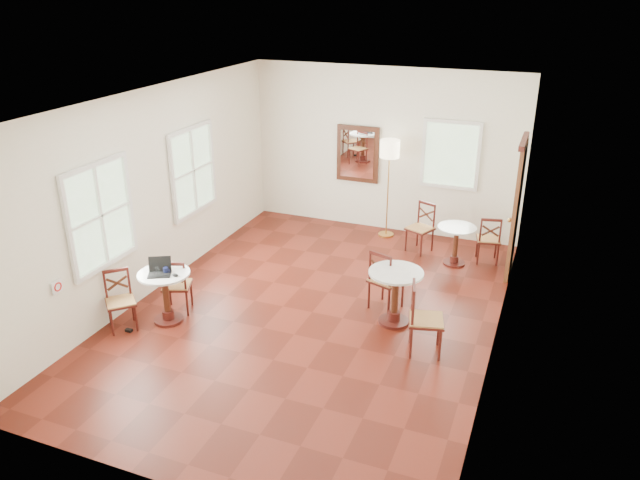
{
  "coord_description": "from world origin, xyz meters",
  "views": [
    {
      "loc": [
        2.91,
        -7.07,
        4.37
      ],
      "look_at": [
        0.0,
        0.3,
        1.0
      ],
      "focal_mm": 34.46,
      "sensor_mm": 36.0,
      "label": 1
    }
  ],
  "objects_px": {
    "chair_back_b": "(421,228)",
    "floor_lamp": "(389,155)",
    "chair_near_a": "(177,285)",
    "chair_near_b": "(120,301)",
    "mouse": "(175,275)",
    "cafe_table_near": "(166,291)",
    "cafe_table_mid": "(395,291)",
    "chair_back_a": "(489,239)",
    "power_adapter": "(129,330)",
    "laptop": "(160,270)",
    "water_glass": "(157,271)",
    "chair_mid_a": "(385,280)",
    "chair_mid_b": "(424,319)",
    "navy_mug": "(166,270)",
    "cafe_table_back": "(456,241)"
  },
  "relations": [
    {
      "from": "chair_back_a",
      "to": "power_adapter",
      "type": "bearing_deg",
      "value": 32.1
    },
    {
      "from": "laptop",
      "to": "chair_mid_a",
      "type": "bearing_deg",
      "value": 1.29
    },
    {
      "from": "cafe_table_near",
      "to": "floor_lamp",
      "type": "bearing_deg",
      "value": 64.55
    },
    {
      "from": "chair_back_b",
      "to": "navy_mug",
      "type": "xyz_separation_m",
      "value": [
        -2.65,
        -3.65,
        0.36
      ]
    },
    {
      "from": "cafe_table_near",
      "to": "cafe_table_back",
      "type": "relative_size",
      "value": 1.12
    },
    {
      "from": "chair_mid_b",
      "to": "chair_back_a",
      "type": "height_order",
      "value": "chair_mid_b"
    },
    {
      "from": "chair_back_a",
      "to": "power_adapter",
      "type": "height_order",
      "value": "chair_back_a"
    },
    {
      "from": "mouse",
      "to": "power_adapter",
      "type": "bearing_deg",
      "value": -167.45
    },
    {
      "from": "chair_mid_b",
      "to": "chair_near_a",
      "type": "bearing_deg",
      "value": 80.22
    },
    {
      "from": "chair_near_b",
      "to": "laptop",
      "type": "bearing_deg",
      "value": -8.96
    },
    {
      "from": "cafe_table_mid",
      "to": "laptop",
      "type": "height_order",
      "value": "laptop"
    },
    {
      "from": "chair_back_b",
      "to": "water_glass",
      "type": "relative_size",
      "value": 8.34
    },
    {
      "from": "mouse",
      "to": "cafe_table_near",
      "type": "bearing_deg",
      "value": 147.12
    },
    {
      "from": "cafe_table_back",
      "to": "mouse",
      "type": "distance_m",
      "value": 4.61
    },
    {
      "from": "cafe_table_near",
      "to": "water_glass",
      "type": "xyz_separation_m",
      "value": [
        -0.06,
        -0.06,
        0.33
      ]
    },
    {
      "from": "floor_lamp",
      "to": "laptop",
      "type": "relative_size",
      "value": 4.74
    },
    {
      "from": "chair_back_a",
      "to": "water_glass",
      "type": "relative_size",
      "value": 7.97
    },
    {
      "from": "chair_back_b",
      "to": "laptop",
      "type": "bearing_deg",
      "value": -102.85
    },
    {
      "from": "mouse",
      "to": "chair_near_b",
      "type": "bearing_deg",
      "value": -178.47
    },
    {
      "from": "mouse",
      "to": "navy_mug",
      "type": "distance_m",
      "value": 0.17
    },
    {
      "from": "floor_lamp",
      "to": "power_adapter",
      "type": "xyz_separation_m",
      "value": [
        -2.29,
        -4.54,
        -1.5
      ]
    },
    {
      "from": "laptop",
      "to": "power_adapter",
      "type": "height_order",
      "value": "laptop"
    },
    {
      "from": "cafe_table_mid",
      "to": "chair_back_a",
      "type": "distance_m",
      "value": 2.66
    },
    {
      "from": "cafe_table_back",
      "to": "power_adapter",
      "type": "bearing_deg",
      "value": -134.45
    },
    {
      "from": "chair_mid_a",
      "to": "mouse",
      "type": "relative_size",
      "value": 9.74
    },
    {
      "from": "chair_mid_b",
      "to": "mouse",
      "type": "height_order",
      "value": "chair_mid_b"
    },
    {
      "from": "power_adapter",
      "to": "chair_near_a",
      "type": "bearing_deg",
      "value": 66.68
    },
    {
      "from": "water_glass",
      "to": "chair_near_b",
      "type": "bearing_deg",
      "value": -144.48
    },
    {
      "from": "cafe_table_near",
      "to": "chair_back_b",
      "type": "height_order",
      "value": "chair_back_b"
    },
    {
      "from": "chair_mid_b",
      "to": "water_glass",
      "type": "height_order",
      "value": "chair_mid_b"
    },
    {
      "from": "chair_back_b",
      "to": "laptop",
      "type": "relative_size",
      "value": 2.27
    },
    {
      "from": "cafe_table_back",
      "to": "cafe_table_near",
      "type": "bearing_deg",
      "value": -135.26
    },
    {
      "from": "chair_near_b",
      "to": "mouse",
      "type": "xyz_separation_m",
      "value": [
        0.68,
        0.33,
        0.35
      ]
    },
    {
      "from": "chair_mid_b",
      "to": "chair_near_b",
      "type": "bearing_deg",
      "value": 89.04
    },
    {
      "from": "power_adapter",
      "to": "chair_near_b",
      "type": "bearing_deg",
      "value": 151.06
    },
    {
      "from": "chair_mid_b",
      "to": "navy_mug",
      "type": "relative_size",
      "value": 8.95
    },
    {
      "from": "floor_lamp",
      "to": "water_glass",
      "type": "bearing_deg",
      "value": -115.76
    },
    {
      "from": "chair_mid_a",
      "to": "cafe_table_near",
      "type": "bearing_deg",
      "value": 47.44
    },
    {
      "from": "chair_near_a",
      "to": "laptop",
      "type": "bearing_deg",
      "value": 67.06
    },
    {
      "from": "chair_near_a",
      "to": "chair_near_b",
      "type": "relative_size",
      "value": 1.01
    },
    {
      "from": "chair_mid_a",
      "to": "water_glass",
      "type": "xyz_separation_m",
      "value": [
        -2.74,
        -1.51,
        0.34
      ]
    },
    {
      "from": "mouse",
      "to": "navy_mug",
      "type": "relative_size",
      "value": 0.89
    },
    {
      "from": "chair_back_a",
      "to": "navy_mug",
      "type": "distance_m",
      "value": 5.25
    },
    {
      "from": "chair_back_b",
      "to": "power_adapter",
      "type": "relative_size",
      "value": 9.2
    },
    {
      "from": "chair_near_b",
      "to": "chair_mid_a",
      "type": "relative_size",
      "value": 0.9
    },
    {
      "from": "cafe_table_near",
      "to": "chair_mid_a",
      "type": "relative_size",
      "value": 0.81
    },
    {
      "from": "chair_near_a",
      "to": "laptop",
      "type": "relative_size",
      "value": 2.18
    },
    {
      "from": "chair_back_b",
      "to": "floor_lamp",
      "type": "distance_m",
      "value": 1.39
    },
    {
      "from": "laptop",
      "to": "chair_back_b",
      "type": "bearing_deg",
      "value": 26.18
    },
    {
      "from": "cafe_table_mid",
      "to": "laptop",
      "type": "relative_size",
      "value": 2.07
    }
  ]
}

